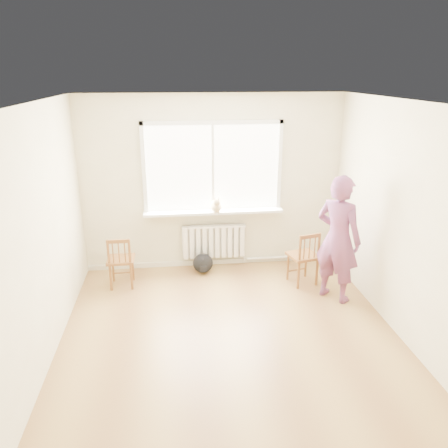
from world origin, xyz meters
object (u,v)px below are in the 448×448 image
object	(u,v)px
chair_right	(305,258)
cat	(216,205)
chair_left	(121,262)
person	(338,239)
backpack	(203,263)

from	to	relation	value
chair_right	cat	distance (m)	1.54
chair_left	cat	xyz separation A→B (m)	(1.43, 0.44, 0.66)
person	chair_left	bearing A→B (deg)	36.52
chair_left	chair_right	world-z (taller)	chair_right
cat	backpack	bearing A→B (deg)	-152.76
chair_right	cat	xyz separation A→B (m)	(-1.23, 0.67, 0.64)
cat	backpack	xyz separation A→B (m)	(-0.23, -0.11, -0.90)
chair_right	person	size ratio (longest dim) A/B	0.47
cat	backpack	size ratio (longest dim) A/B	1.27
chair_right	backpack	distance (m)	1.58
person	backpack	xyz separation A→B (m)	(-1.74, 1.01, -0.72)
chair_left	backpack	size ratio (longest dim) A/B	2.49
chair_left	chair_right	size ratio (longest dim) A/B	0.95
person	cat	bearing A→B (deg)	13.04
chair_left	backpack	distance (m)	1.28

